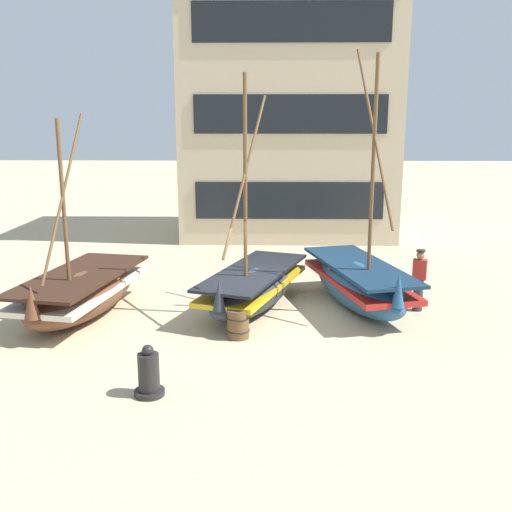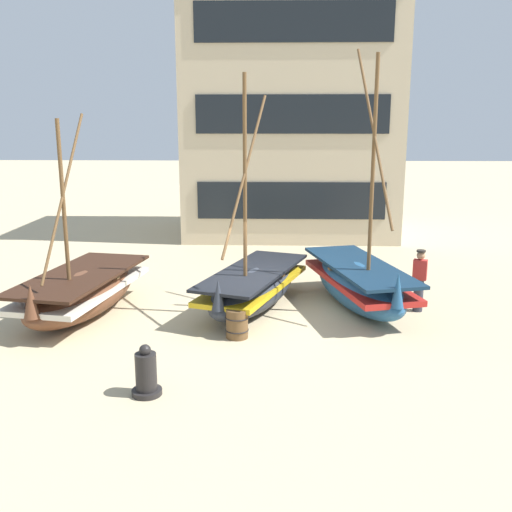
{
  "view_description": "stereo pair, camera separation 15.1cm",
  "coord_description": "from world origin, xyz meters",
  "px_view_note": "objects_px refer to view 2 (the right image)",
  "views": [
    {
      "loc": [
        0.33,
        -14.46,
        5.03
      ],
      "look_at": [
        0.0,
        1.0,
        1.4
      ],
      "focal_mm": 40.77,
      "sensor_mm": 36.0,
      "label": 1
    },
    {
      "loc": [
        0.48,
        -14.46,
        5.03
      ],
      "look_at": [
        0.0,
        1.0,
        1.4
      ],
      "focal_mm": 40.77,
      "sensor_mm": 36.0,
      "label": 2
    }
  ],
  "objects_px": {
    "fishing_boat_centre_large": "(82,292)",
    "fisherman_by_hull": "(419,281)",
    "fishing_boat_far_right": "(253,287)",
    "wooden_barrel": "(237,324)",
    "harbor_building_main": "(290,115)",
    "capstan_winch": "(146,374)",
    "fishing_boat_near_left": "(359,283)"
  },
  "relations": [
    {
      "from": "capstan_winch",
      "to": "wooden_barrel",
      "type": "relative_size",
      "value": 1.43
    },
    {
      "from": "fisherman_by_hull",
      "to": "capstan_winch",
      "type": "xyz_separation_m",
      "value": [
        -6.26,
        -5.1,
        -0.43
      ]
    },
    {
      "from": "fishing_boat_near_left",
      "to": "wooden_barrel",
      "type": "distance_m",
      "value": 4.0
    },
    {
      "from": "fishing_boat_near_left",
      "to": "wooden_barrel",
      "type": "relative_size",
      "value": 9.76
    },
    {
      "from": "fishing_boat_near_left",
      "to": "fishing_boat_far_right",
      "type": "distance_m",
      "value": 2.89
    },
    {
      "from": "wooden_barrel",
      "to": "harbor_building_main",
      "type": "relative_size",
      "value": 0.07
    },
    {
      "from": "fishing_boat_centre_large",
      "to": "capstan_winch",
      "type": "distance_m",
      "value": 5.27
    },
    {
      "from": "wooden_barrel",
      "to": "harbor_building_main",
      "type": "height_order",
      "value": "harbor_building_main"
    },
    {
      "from": "fisherman_by_hull",
      "to": "harbor_building_main",
      "type": "height_order",
      "value": "harbor_building_main"
    },
    {
      "from": "harbor_building_main",
      "to": "fishing_boat_far_right",
      "type": "bearing_deg",
      "value": -96.29
    },
    {
      "from": "fisherman_by_hull",
      "to": "harbor_building_main",
      "type": "distance_m",
      "value": 12.56
    },
    {
      "from": "wooden_barrel",
      "to": "fishing_boat_centre_large",
      "type": "bearing_deg",
      "value": 159.65
    },
    {
      "from": "fishing_boat_near_left",
      "to": "harbor_building_main",
      "type": "relative_size",
      "value": 0.65
    },
    {
      "from": "fishing_boat_centre_large",
      "to": "fishing_boat_far_right",
      "type": "height_order",
      "value": "fishing_boat_far_right"
    },
    {
      "from": "fisherman_by_hull",
      "to": "capstan_winch",
      "type": "distance_m",
      "value": 8.09
    },
    {
      "from": "fishing_boat_near_left",
      "to": "fishing_boat_far_right",
      "type": "relative_size",
      "value": 1.11
    },
    {
      "from": "fishing_boat_centre_large",
      "to": "wooden_barrel",
      "type": "distance_m",
      "value": 4.48
    },
    {
      "from": "fishing_boat_centre_large",
      "to": "fisherman_by_hull",
      "type": "distance_m",
      "value": 8.96
    },
    {
      "from": "fisherman_by_hull",
      "to": "fishing_boat_far_right",
      "type": "bearing_deg",
      "value": 178.83
    },
    {
      "from": "fisherman_by_hull",
      "to": "wooden_barrel",
      "type": "height_order",
      "value": "fisherman_by_hull"
    },
    {
      "from": "fishing_boat_far_right",
      "to": "harbor_building_main",
      "type": "relative_size",
      "value": 0.59
    },
    {
      "from": "wooden_barrel",
      "to": "harbor_building_main",
      "type": "xyz_separation_m",
      "value": [
        1.54,
        13.44,
        4.89
      ]
    },
    {
      "from": "capstan_winch",
      "to": "wooden_barrel",
      "type": "distance_m",
      "value": 3.34
    },
    {
      "from": "capstan_winch",
      "to": "harbor_building_main",
      "type": "distance_m",
      "value": 17.39
    },
    {
      "from": "fishing_boat_near_left",
      "to": "fishing_boat_centre_large",
      "type": "distance_m",
      "value": 7.43
    },
    {
      "from": "fishing_boat_centre_large",
      "to": "fishing_boat_far_right",
      "type": "distance_m",
      "value": 4.55
    },
    {
      "from": "fisherman_by_hull",
      "to": "capstan_winch",
      "type": "height_order",
      "value": "fisherman_by_hull"
    },
    {
      "from": "fishing_boat_far_right",
      "to": "fisherman_by_hull",
      "type": "xyz_separation_m",
      "value": [
        4.44,
        -0.09,
        0.23
      ]
    },
    {
      "from": "fisherman_by_hull",
      "to": "capstan_winch",
      "type": "relative_size",
      "value": 1.69
    },
    {
      "from": "fishing_boat_near_left",
      "to": "fishing_boat_far_right",
      "type": "bearing_deg",
      "value": -176.43
    },
    {
      "from": "fishing_boat_far_right",
      "to": "wooden_barrel",
      "type": "xyz_separation_m",
      "value": [
        -0.31,
        -2.21,
        -0.26
      ]
    },
    {
      "from": "wooden_barrel",
      "to": "harbor_building_main",
      "type": "bearing_deg",
      "value": 83.44
    }
  ]
}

